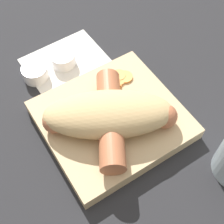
# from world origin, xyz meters

# --- Properties ---
(ground_plane) EXTENTS (3.00, 3.00, 0.00)m
(ground_plane) POSITION_xyz_m (0.00, 0.00, 0.00)
(ground_plane) COLOR #232326
(food_tray) EXTENTS (0.20, 0.19, 0.02)m
(food_tray) POSITION_xyz_m (0.00, 0.00, 0.01)
(food_tray) COLOR tan
(food_tray) RESTS_ON ground_plane
(bread_roll) EXTENTS (0.20, 0.16, 0.05)m
(bread_roll) POSITION_xyz_m (0.01, 0.01, 0.05)
(bread_roll) COLOR tan
(bread_roll) RESTS_ON food_tray
(sausage) EXTENTS (0.17, 0.16, 0.04)m
(sausage) POSITION_xyz_m (0.01, 0.01, 0.04)
(sausage) COLOR #B26642
(sausage) RESTS_ON food_tray
(pickled_veggies) EXTENTS (0.07, 0.05, 0.00)m
(pickled_veggies) POSITION_xyz_m (-0.04, -0.05, 0.03)
(pickled_veggies) COLOR orange
(pickled_veggies) RESTS_ON food_tray
(napkin) EXTENTS (0.14, 0.14, 0.00)m
(napkin) POSITION_xyz_m (0.00, -0.14, 0.00)
(napkin) COLOR white
(napkin) RESTS_ON ground_plane
(condiment_cup_near) EXTENTS (0.04, 0.04, 0.02)m
(condiment_cup_near) POSITION_xyz_m (0.01, -0.15, 0.01)
(condiment_cup_near) COLOR white
(condiment_cup_near) RESTS_ON ground_plane
(condiment_cup_far) EXTENTS (0.04, 0.04, 0.02)m
(condiment_cup_far) POSITION_xyz_m (0.06, -0.15, 0.01)
(condiment_cup_far) COLOR white
(condiment_cup_far) RESTS_ON ground_plane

